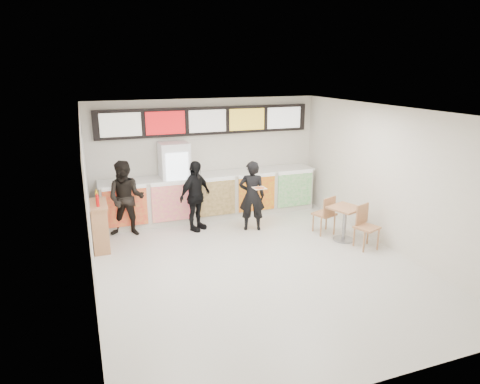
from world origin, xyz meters
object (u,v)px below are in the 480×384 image
service_counter (212,195)px  cafe_table (345,217)px  drinks_fridge (175,182)px  customer_left (126,199)px  customer_main (252,196)px  customer_mid (195,196)px  condiment_ledge (100,225)px

service_counter → cafe_table: bearing=-47.7°
drinks_fridge → customer_left: size_ratio=1.14×
service_counter → customer_main: bearing=-62.8°
service_counter → customer_mid: size_ratio=3.31×
customer_mid → customer_left: bearing=137.9°
service_counter → condiment_ledge: (-2.82, -1.12, -0.06)m
cafe_table → service_counter: bearing=112.1°
drinks_fridge → condiment_ledge: size_ratio=1.66×
drinks_fridge → condiment_ledge: drinks_fridge is taller
drinks_fridge → customer_left: drinks_fridge is taller
drinks_fridge → customer_main: bearing=-38.2°
service_counter → customer_mid: customer_mid is taller
customer_left → customer_mid: size_ratio=1.04×
customer_mid → condiment_ledge: (-2.19, -0.36, -0.32)m
customer_mid → service_counter: bearing=16.5°
service_counter → condiment_ledge: bearing=-158.3°
customer_left → customer_mid: 1.57m
customer_left → cafe_table: size_ratio=1.07×
drinks_fridge → customer_mid: (0.30, -0.78, -0.16)m
cafe_table → customer_left: bearing=135.8°
drinks_fridge → condiment_ledge: bearing=-148.9°
customer_mid → cafe_table: (2.95, -1.78, -0.30)m
customer_left → condiment_ledge: size_ratio=1.45×
cafe_table → condiment_ledge: 5.33m
customer_left → cafe_table: (4.50, -2.01, -0.33)m
customer_main → customer_left: (-2.81, 0.67, 0.03)m
service_counter → cafe_table: service_counter is taller
service_counter → customer_main: (0.62, -1.21, 0.27)m
customer_mid → condiment_ledge: 2.24m
drinks_fridge → cafe_table: (3.25, -2.56, -0.46)m
condiment_ledge → drinks_fridge: bearing=31.1°
service_counter → customer_left: 2.27m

